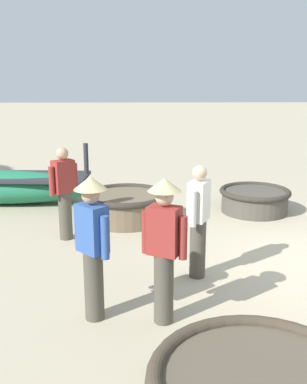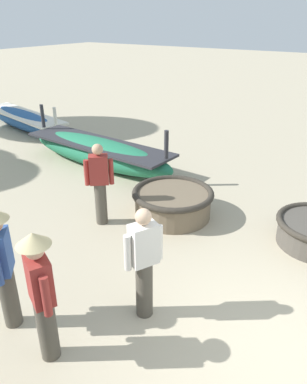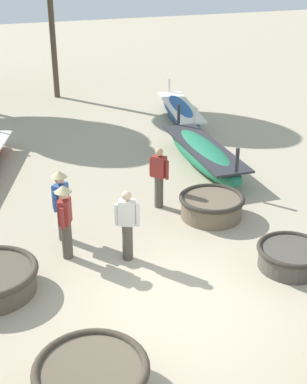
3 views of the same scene
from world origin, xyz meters
name	(u,v)px [view 2 (image 2 of 3)]	position (x,y,z in m)	size (l,w,h in m)	color
ground_plane	(291,363)	(0.00, 0.00, 0.00)	(80.00, 80.00, 0.00)	tan
coracle_upturned	(173,202)	(2.23, 2.94, 0.30)	(1.59, 1.59, 0.55)	brown
long_boat_green_hull	(23,119)	(4.76, 10.54, 0.31)	(1.82, 4.79, 1.07)	#285693
long_boat_white_hull	(98,152)	(3.49, 5.97, 0.38)	(1.34, 4.75, 1.32)	#237551
fisherman_standing_left	(2,262)	(-1.36, 3.16, 0.96)	(0.40, 0.40, 1.67)	#4C473D
fisherman_standing_right	(144,261)	(-0.28, 1.86, 0.84)	(0.49, 0.35, 1.57)	#4C473D
fisherman_crouching	(100,182)	(1.24, 3.92, 0.84)	(0.39, 0.43, 1.57)	#4C473D
fisherman_by_coracle	(41,290)	(-1.45, 2.37, 0.96)	(0.36, 0.49, 1.67)	#4C473D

